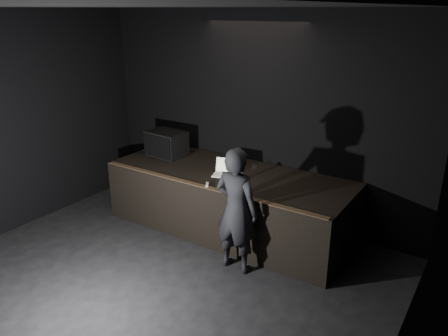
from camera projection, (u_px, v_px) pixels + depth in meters
ground at (106, 317)px, 5.23m from camera, size 7.00×7.00×0.00m
room_walls at (88, 158)px, 4.54m from camera, size 6.10×7.10×3.52m
stage_riser at (229, 201)px, 7.20m from camera, size 4.00×1.50×1.00m
riser_lip at (203, 186)px, 6.47m from camera, size 3.92×0.10×0.01m
stage_monitor at (166, 144)px, 7.77m from camera, size 0.70×0.53×0.45m
cable at (169, 151)px, 8.08m from camera, size 0.85×0.52×0.02m
laptop at (225, 171)px, 6.93m from camera, size 0.43×0.40×0.24m
beer_can at (242, 176)px, 6.69m from camera, size 0.06×0.06×0.14m
plastic_cup at (254, 167)px, 7.13m from camera, size 0.08×0.08×0.10m
wii_remote at (207, 185)px, 6.49m from camera, size 0.11×0.15×0.03m
person at (236, 210)px, 5.94m from camera, size 0.66×0.43×1.80m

